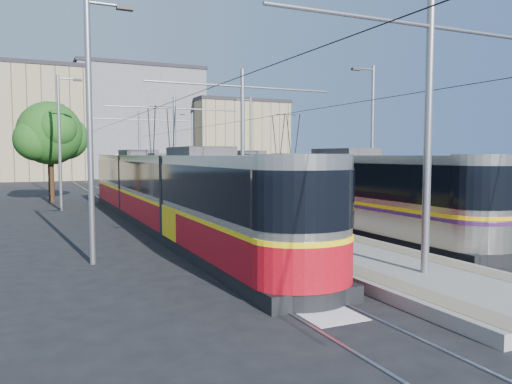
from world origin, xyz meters
name	(u,v)px	position (x,y,z in m)	size (l,w,h in m)	color
ground	(337,255)	(0.00, 0.00, 0.00)	(160.00, 160.00, 0.00)	black
platform	(188,204)	(0.00, 17.00, 0.15)	(4.00, 50.00, 0.30)	gray
tactile_strip_left	(166,203)	(-1.45, 17.00, 0.30)	(0.70, 50.00, 0.01)	gray
tactile_strip_right	(209,201)	(1.45, 17.00, 0.30)	(0.70, 50.00, 0.01)	gray
rails	(188,207)	(0.00, 17.00, 0.02)	(8.71, 70.00, 0.03)	gray
track_arrow	(282,290)	(-3.60, -3.00, 0.01)	(1.20, 5.00, 0.01)	silver
tram_left	(162,190)	(-3.60, 9.01, 1.71)	(2.43, 27.89, 5.50)	black
tram_right	(286,182)	(3.60, 10.46, 1.86)	(2.43, 28.11, 5.50)	black
catenary	(201,134)	(0.00, 14.15, 4.52)	(9.20, 70.00, 7.00)	gray
street_lamps	(171,143)	(0.00, 21.00, 4.18)	(15.18, 38.22, 8.00)	gray
shelter	(196,185)	(0.58, 17.08, 1.40)	(0.91, 1.11, 2.11)	black
tree	(54,135)	(-7.52, 23.92, 4.73)	(4.81, 4.45, 6.99)	#382314
building_left	(21,123)	(-10.00, 60.00, 7.49)	(16.32, 12.24, 14.96)	gray
building_centre	(136,123)	(6.00, 64.00, 8.18)	(18.36, 14.28, 16.33)	slate
building_right	(236,139)	(20.00, 58.00, 5.81)	(14.28, 10.20, 11.59)	gray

